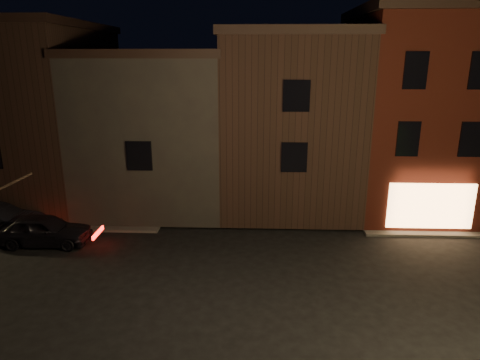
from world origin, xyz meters
The scene contains 7 objects.
ground centered at (0.00, 0.00, 0.00)m, with size 120.00×120.00×0.00m, color black.
sidewalk_far_left centered at (-20.00, 20.00, 0.06)m, with size 30.00×30.00×0.12m, color #2D2B28.
corner_building centered at (8.00, 9.47, 5.40)m, with size 6.50×8.50×10.50m.
row_building_a centered at (1.50, 10.50, 4.83)m, with size 7.30×10.30×9.40m.
row_building_b centered at (-5.75, 10.50, 4.33)m, with size 7.80×10.30×8.40m.
row_building_c centered at (-13.00, 10.50, 5.08)m, with size 7.30×10.30×9.90m.
parked_car_a centered at (-9.77, 3.56, 0.70)m, with size 1.66×4.11×1.40m, color black.
Camera 1 is at (-0.23, -13.90, 8.23)m, focal length 32.00 mm.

